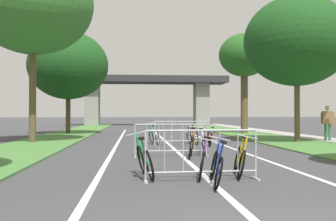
{
  "coord_description": "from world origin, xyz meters",
  "views": [
    {
      "loc": [
        -1.53,
        -3.55,
        1.38
      ],
      "look_at": [
        0.51,
        20.19,
        1.57
      ],
      "focal_mm": 41.49,
      "sensor_mm": 36.0,
      "label": 1
    }
  ],
  "objects_px": {
    "crowd_barrier_second": "(171,140)",
    "tree_right_pine_near": "(244,56)",
    "crowd_barrier_nearest": "(202,155)",
    "bicycle_purple_4": "(202,161)",
    "crowd_barrier_third": "(181,133)",
    "bicycle_teal_7": "(154,136)",
    "bicycle_red_1": "(208,136)",
    "bicycle_black_3": "(192,136)",
    "tree_right_maple_mid": "(297,41)",
    "bicycle_blue_6": "(217,167)",
    "bicycle_silver_0": "(204,144)",
    "bicycle_yellow_2": "(240,160)",
    "bicycle_orange_8": "(192,145)",
    "pedestrian_strolling": "(328,120)",
    "tree_left_oak_near": "(33,3)",
    "bicycle_white_5": "(211,138)",
    "bicycle_green_9": "(145,160)",
    "tree_left_pine_far": "(68,66)"
  },
  "relations": [
    {
      "from": "tree_left_oak_near",
      "to": "crowd_barrier_nearest",
      "type": "xyz_separation_m",
      "value": [
        6.14,
        -10.72,
        -6.03
      ]
    },
    {
      "from": "tree_right_pine_near",
      "to": "bicycle_purple_4",
      "type": "height_order",
      "value": "tree_right_pine_near"
    },
    {
      "from": "crowd_barrier_third",
      "to": "bicycle_black_3",
      "type": "distance_m",
      "value": 0.81
    },
    {
      "from": "tree_left_pine_far",
      "to": "bicycle_black_3",
      "type": "distance_m",
      "value": 12.18
    },
    {
      "from": "bicycle_purple_4",
      "to": "tree_right_maple_mid",
      "type": "bearing_deg",
      "value": -112.49
    },
    {
      "from": "bicycle_green_9",
      "to": "bicycle_orange_8",
      "type": "bearing_deg",
      "value": 57.78
    },
    {
      "from": "bicycle_black_3",
      "to": "bicycle_orange_8",
      "type": "relative_size",
      "value": 0.98
    },
    {
      "from": "bicycle_red_1",
      "to": "pedestrian_strolling",
      "type": "height_order",
      "value": "pedestrian_strolling"
    },
    {
      "from": "bicycle_yellow_2",
      "to": "bicycle_teal_7",
      "type": "bearing_deg",
      "value": -70.74
    },
    {
      "from": "bicycle_red_1",
      "to": "pedestrian_strolling",
      "type": "bearing_deg",
      "value": 14.13
    },
    {
      "from": "tree_right_maple_mid",
      "to": "bicycle_silver_0",
      "type": "xyz_separation_m",
      "value": [
        -5.38,
        -4.92,
        -4.47
      ]
    },
    {
      "from": "tree_right_pine_near",
      "to": "crowd_barrier_third",
      "type": "xyz_separation_m",
      "value": [
        -5.5,
        -9.21,
        -4.8
      ]
    },
    {
      "from": "crowd_barrier_second",
      "to": "bicycle_yellow_2",
      "type": "xyz_separation_m",
      "value": [
        1.13,
        -4.05,
        -0.17
      ]
    },
    {
      "from": "crowd_barrier_third",
      "to": "bicycle_yellow_2",
      "type": "height_order",
      "value": "crowd_barrier_third"
    },
    {
      "from": "crowd_barrier_third",
      "to": "bicycle_red_1",
      "type": "relative_size",
      "value": 1.45
    },
    {
      "from": "tree_right_maple_mid",
      "to": "pedestrian_strolling",
      "type": "relative_size",
      "value": 3.94
    },
    {
      "from": "tree_right_pine_near",
      "to": "pedestrian_strolling",
      "type": "relative_size",
      "value": 3.89
    },
    {
      "from": "bicycle_purple_4",
      "to": "bicycle_orange_8",
      "type": "relative_size",
      "value": 0.94
    },
    {
      "from": "bicycle_silver_0",
      "to": "bicycle_orange_8",
      "type": "distance_m",
      "value": 1.14
    },
    {
      "from": "crowd_barrier_third",
      "to": "pedestrian_strolling",
      "type": "height_order",
      "value": "pedestrian_strolling"
    },
    {
      "from": "tree_right_pine_near",
      "to": "bicycle_red_1",
      "type": "relative_size",
      "value": 4.18
    },
    {
      "from": "crowd_barrier_second",
      "to": "bicycle_teal_7",
      "type": "xyz_separation_m",
      "value": [
        -0.31,
        4.93,
        -0.14
      ]
    },
    {
      "from": "crowd_barrier_nearest",
      "to": "bicycle_green_9",
      "type": "xyz_separation_m",
      "value": [
        -1.16,
        0.49,
        -0.16
      ]
    },
    {
      "from": "bicycle_black_3",
      "to": "bicycle_purple_4",
      "type": "relative_size",
      "value": 1.05
    },
    {
      "from": "tree_right_maple_mid",
      "to": "tree_right_pine_near",
      "type": "height_order",
      "value": "tree_right_maple_mid"
    },
    {
      "from": "crowd_barrier_second",
      "to": "tree_right_pine_near",
      "type": "bearing_deg",
      "value": 65.14
    },
    {
      "from": "bicycle_teal_7",
      "to": "crowd_barrier_third",
      "type": "bearing_deg",
      "value": -31.82
    },
    {
      "from": "crowd_barrier_nearest",
      "to": "bicycle_purple_4",
      "type": "bearing_deg",
      "value": 77.99
    },
    {
      "from": "tree_left_oak_near",
      "to": "tree_left_pine_far",
      "type": "bearing_deg",
      "value": 87.64
    },
    {
      "from": "bicycle_red_1",
      "to": "bicycle_teal_7",
      "type": "height_order",
      "value": "bicycle_teal_7"
    },
    {
      "from": "crowd_barrier_third",
      "to": "bicycle_teal_7",
      "type": "xyz_separation_m",
      "value": [
        -1.17,
        0.43,
        -0.14
      ]
    },
    {
      "from": "bicycle_purple_4",
      "to": "bicycle_teal_7",
      "type": "height_order",
      "value": "bicycle_teal_7"
    },
    {
      "from": "bicycle_red_1",
      "to": "crowd_barrier_second",
      "type": "bearing_deg",
      "value": -106.63
    },
    {
      "from": "crowd_barrier_third",
      "to": "bicycle_purple_4",
      "type": "bearing_deg",
      "value": -93.79
    },
    {
      "from": "crowd_barrier_third",
      "to": "bicycle_white_5",
      "type": "relative_size",
      "value": 1.48
    },
    {
      "from": "bicycle_silver_0",
      "to": "pedestrian_strolling",
      "type": "bearing_deg",
      "value": 49.04
    },
    {
      "from": "tree_right_pine_near",
      "to": "pedestrian_strolling",
      "type": "height_order",
      "value": "tree_right_pine_near"
    },
    {
      "from": "bicycle_white_5",
      "to": "bicycle_purple_4",
      "type": "bearing_deg",
      "value": -92.71
    },
    {
      "from": "bicycle_white_5",
      "to": "bicycle_blue_6",
      "type": "xyz_separation_m",
      "value": [
        -1.68,
        -9.0,
        0.01
      ]
    },
    {
      "from": "bicycle_yellow_2",
      "to": "bicycle_orange_8",
      "type": "xyz_separation_m",
      "value": [
        -0.53,
        3.61,
        0.03
      ]
    },
    {
      "from": "bicycle_red_1",
      "to": "bicycle_teal_7",
      "type": "relative_size",
      "value": 0.96
    },
    {
      "from": "bicycle_green_9",
      "to": "pedestrian_strolling",
      "type": "distance_m",
      "value": 13.38
    },
    {
      "from": "tree_right_pine_near",
      "to": "bicycle_red_1",
      "type": "bearing_deg",
      "value": -115.61
    },
    {
      "from": "bicycle_yellow_2",
      "to": "bicycle_blue_6",
      "type": "height_order",
      "value": "bicycle_yellow_2"
    },
    {
      "from": "tree_right_pine_near",
      "to": "bicycle_blue_6",
      "type": "height_order",
      "value": "tree_right_pine_near"
    },
    {
      "from": "tree_right_maple_mid",
      "to": "bicycle_orange_8",
      "type": "distance_m",
      "value": 9.48
    },
    {
      "from": "bicycle_black_3",
      "to": "tree_right_maple_mid",
      "type": "bearing_deg",
      "value": -4.24
    },
    {
      "from": "tree_right_maple_mid",
      "to": "bicycle_red_1",
      "type": "distance_m",
      "value": 6.29
    },
    {
      "from": "crowd_barrier_third",
      "to": "bicycle_black_3",
      "type": "xyz_separation_m",
      "value": [
        0.58,
        0.54,
        -0.16
      ]
    },
    {
      "from": "bicycle_silver_0",
      "to": "bicycle_blue_6",
      "type": "distance_m",
      "value": 5.65
    }
  ]
}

